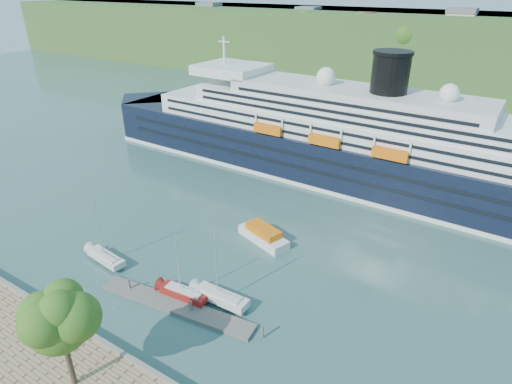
{
  "coord_description": "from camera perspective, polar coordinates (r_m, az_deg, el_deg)",
  "views": [
    {
      "loc": [
        33.36,
        -19.0,
        34.23
      ],
      "look_at": [
        2.28,
        30.0,
        5.33
      ],
      "focal_mm": 30.0,
      "sensor_mm": 36.0,
      "label": 1
    }
  ],
  "objects": [
    {
      "name": "ground",
      "position": [
        51.44,
        -21.53,
        -17.56
      ],
      "size": [
        400.0,
        400.0,
        0.0
      ],
      "primitive_type": "plane",
      "color": "#2C4E4A",
      "rests_on": "ground"
    },
    {
      "name": "far_hillside",
      "position": [
        168.83,
        21.71,
        17.16
      ],
      "size": [
        400.0,
        50.0,
        24.0
      ],
      "primitive_type": "cube",
      "color": "#2D5622",
      "rests_on": "ground"
    },
    {
      "name": "quay_coping",
      "position": [
        50.6,
        -21.93,
        -16.73
      ],
      "size": [
        220.0,
        0.5,
        0.3
      ],
      "primitive_type": "cube",
      "color": "slate",
      "rests_on": "promenade"
    },
    {
      "name": "cruise_ship",
      "position": [
        81.18,
        8.98,
        10.33
      ],
      "size": [
        107.97,
        17.89,
        24.18
      ],
      "primitive_type": null,
      "rotation": [
        0.0,
        0.0,
        -0.02
      ],
      "color": "black",
      "rests_on": "ground"
    },
    {
      "name": "park_bench",
      "position": [
        51.45,
        -25.35,
        -16.06
      ],
      "size": [
        1.93,
        1.3,
        1.15
      ],
      "primitive_type": null,
      "rotation": [
        0.0,
        0.0,
        0.35
      ],
      "color": "#462214",
      "rests_on": "promenade"
    },
    {
      "name": "promenade_tree",
      "position": [
        42.07,
        -24.45,
        -16.96
      ],
      "size": [
        7.14,
        7.14,
        11.83
      ],
      "primitive_type": null,
      "color": "#316219",
      "rests_on": "promenade"
    },
    {
      "name": "floating_pontoon",
      "position": [
        52.28,
        -10.71,
        -14.67
      ],
      "size": [
        20.23,
        4.83,
        0.45
      ],
      "primitive_type": null,
      "rotation": [
        0.0,
        0.0,
        0.12
      ],
      "color": "slate",
      "rests_on": "ground"
    },
    {
      "name": "sailboat_white_near",
      "position": [
        59.3,
        -19.88,
        -5.43
      ],
      "size": [
        7.06,
        2.67,
        8.91
      ],
      "primitive_type": null,
      "rotation": [
        0.0,
        0.0,
        -0.11
      ],
      "color": "silver",
      "rests_on": "ground"
    },
    {
      "name": "sailboat_red",
      "position": [
        50.66,
        -9.86,
        -10.17
      ],
      "size": [
        6.83,
        2.47,
        8.64
      ],
      "primitive_type": null,
      "rotation": [
        0.0,
        0.0,
        0.09
      ],
      "color": "maroon",
      "rests_on": "ground"
    },
    {
      "name": "sailboat_white_far",
      "position": [
        49.15,
        -4.78,
        -10.45
      ],
      "size": [
        7.44,
        2.21,
        9.55
      ],
      "primitive_type": null,
      "rotation": [
        0.0,
        0.0,
        0.02
      ],
      "color": "silver",
      "rests_on": "ground"
    },
    {
      "name": "tender_launch",
      "position": [
        62.21,
        0.98,
        -5.64
      ],
      "size": [
        8.88,
        5.36,
        2.32
      ],
      "primitive_type": null,
      "rotation": [
        0.0,
        0.0,
        -0.32
      ],
      "color": "orange",
      "rests_on": "ground"
    }
  ]
}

